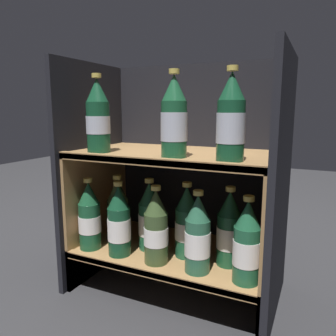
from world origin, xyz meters
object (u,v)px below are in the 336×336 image
at_px(bottle_upper_front_0, 98,118).
at_px(bottle_upper_front_1, 174,120).
at_px(bottle_lower_back_2, 187,224).
at_px(bottle_lower_back_3, 229,231).
at_px(bottle_lower_front_3, 198,236).
at_px(bottle_lower_back_0, 118,213).
at_px(bottle_upper_front_2, 231,120).
at_px(bottle_lower_front_0, 90,217).
at_px(bottle_lower_front_4, 247,245).
at_px(bottle_lower_front_1, 119,223).
at_px(bottle_lower_back_1, 150,218).
at_px(bottle_lower_front_2, 156,229).

bearing_deg(bottle_upper_front_0, bottle_upper_front_1, 0.00).
height_order(bottle_upper_front_0, bottle_upper_front_1, same).
xyz_separation_m(bottle_lower_back_2, bottle_lower_back_3, (0.15, 0.00, -0.00)).
bearing_deg(bottle_lower_back_2, bottle_lower_front_3, -50.76).
relative_size(bottle_upper_front_1, bottle_lower_back_0, 1.00).
height_order(bottle_upper_front_2, bottle_lower_front_0, bottle_upper_front_2).
distance_m(bottle_upper_front_2, bottle_lower_back_2, 0.39).
height_order(bottle_lower_front_0, bottle_lower_back_0, same).
xyz_separation_m(bottle_upper_front_0, bottle_lower_back_3, (0.43, 0.09, -0.35)).
xyz_separation_m(bottle_lower_front_3, bottle_lower_front_4, (0.15, 0.00, 0.00)).
xyz_separation_m(bottle_upper_front_0, bottle_lower_back_2, (0.28, 0.09, -0.35)).
bearing_deg(bottle_lower_back_3, bottle_lower_front_1, -166.33).
bearing_deg(bottle_upper_front_2, bottle_lower_back_3, 100.61).
height_order(bottle_lower_front_1, bottle_lower_back_1, same).
bearing_deg(bottle_lower_front_1, bottle_lower_front_0, 180.00).
height_order(bottle_lower_front_3, bottle_lower_front_4, same).
distance_m(bottle_upper_front_0, bottle_lower_back_1, 0.39).
height_order(bottle_upper_front_1, bottle_lower_front_2, bottle_upper_front_1).
height_order(bottle_lower_back_0, bottle_lower_back_2, same).
distance_m(bottle_upper_front_2, bottle_lower_back_0, 0.57).
bearing_deg(bottle_lower_front_4, bottle_upper_front_2, 180.00).
xyz_separation_m(bottle_lower_front_1, bottle_lower_back_0, (-0.06, 0.09, 0.00)).
xyz_separation_m(bottle_upper_front_2, bottle_lower_front_0, (-0.50, -0.00, -0.35)).
bearing_deg(bottle_lower_front_2, bottle_lower_front_4, 0.00).
bearing_deg(bottle_lower_back_0, bottle_lower_back_1, -0.00).
distance_m(bottle_upper_front_0, bottle_lower_back_2, 0.46).
height_order(bottle_upper_front_0, bottle_lower_back_3, bottle_upper_front_0).
bearing_deg(bottle_lower_back_1, bottle_lower_back_0, 180.00).
bearing_deg(bottle_lower_back_3, bottle_lower_front_0, -169.79).
bearing_deg(bottle_upper_front_1, bottle_upper_front_0, 180.00).
bearing_deg(bottle_lower_back_3, bottle_lower_front_3, -130.49).
relative_size(bottle_lower_front_0, bottle_lower_back_2, 1.00).
distance_m(bottle_upper_front_1, bottle_lower_back_0, 0.45).
bearing_deg(bottle_lower_back_1, bottle_upper_front_0, -148.64).
relative_size(bottle_lower_front_4, bottle_lower_back_1, 1.00).
xyz_separation_m(bottle_lower_back_0, bottle_lower_back_3, (0.42, -0.00, 0.00)).
xyz_separation_m(bottle_upper_front_0, bottle_lower_back_0, (0.01, 0.09, -0.35)).
xyz_separation_m(bottle_lower_front_0, bottle_lower_front_3, (0.41, 0.00, -0.00)).
distance_m(bottle_lower_front_1, bottle_lower_front_2, 0.14).
bearing_deg(bottle_lower_back_1, bottle_lower_front_0, -156.04).
distance_m(bottle_lower_front_4, bottle_lower_back_1, 0.37).
distance_m(bottle_lower_front_1, bottle_lower_front_4, 0.43).
xyz_separation_m(bottle_lower_front_0, bottle_lower_front_1, (0.13, 0.00, -0.00)).
relative_size(bottle_upper_front_0, bottle_lower_front_1, 1.00).
bearing_deg(bottle_lower_front_1, bottle_upper_front_0, 180.00).
height_order(bottle_lower_front_0, bottle_lower_back_1, same).
bearing_deg(bottle_lower_front_2, bottle_lower_back_2, 50.76).
relative_size(bottle_upper_front_1, bottle_upper_front_2, 1.00).
xyz_separation_m(bottle_lower_front_4, bottle_lower_back_3, (-0.07, 0.09, 0.00)).
bearing_deg(bottle_lower_front_4, bottle_lower_front_0, -180.00).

